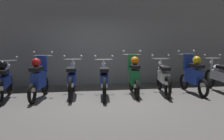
{
  "coord_description": "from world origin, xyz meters",
  "views": [
    {
      "loc": [
        -0.92,
        -6.36,
        1.66
      ],
      "look_at": [
        0.24,
        0.76,
        0.75
      ],
      "focal_mm": 40.4,
      "sensor_mm": 36.0,
      "label": 1
    }
  ],
  "objects_px": {
    "motorbike_slot_5": "(134,75)",
    "motorbike_slot_6": "(163,77)",
    "motorbike_slot_8": "(220,76)",
    "motorbike_slot_7": "(193,75)",
    "motorbike_slot_2": "(39,78)",
    "motorbike_slot_3": "(72,79)",
    "motorbike_slot_4": "(104,79)",
    "motorbike_slot_1": "(5,80)"
  },
  "relations": [
    {
      "from": "motorbike_slot_5",
      "to": "motorbike_slot_6",
      "type": "bearing_deg",
      "value": -1.34
    },
    {
      "from": "motorbike_slot_8",
      "to": "motorbike_slot_7",
      "type": "bearing_deg",
      "value": -177.78
    },
    {
      "from": "motorbike_slot_5",
      "to": "motorbike_slot_6",
      "type": "height_order",
      "value": "motorbike_slot_5"
    },
    {
      "from": "motorbike_slot_5",
      "to": "motorbike_slot_2",
      "type": "bearing_deg",
      "value": -177.86
    },
    {
      "from": "motorbike_slot_3",
      "to": "motorbike_slot_5",
      "type": "relative_size",
      "value": 1.16
    },
    {
      "from": "motorbike_slot_3",
      "to": "motorbike_slot_8",
      "type": "distance_m",
      "value": 4.52
    },
    {
      "from": "motorbike_slot_7",
      "to": "motorbike_slot_8",
      "type": "bearing_deg",
      "value": 2.22
    },
    {
      "from": "motorbike_slot_4",
      "to": "motorbike_slot_7",
      "type": "relative_size",
      "value": 1.16
    },
    {
      "from": "motorbike_slot_7",
      "to": "motorbike_slot_2",
      "type": "bearing_deg",
      "value": 179.54
    },
    {
      "from": "motorbike_slot_2",
      "to": "motorbike_slot_6",
      "type": "distance_m",
      "value": 3.62
    },
    {
      "from": "motorbike_slot_7",
      "to": "motorbike_slot_4",
      "type": "bearing_deg",
      "value": 179.24
    },
    {
      "from": "motorbike_slot_4",
      "to": "motorbike_slot_6",
      "type": "xyz_separation_m",
      "value": [
        1.81,
        0.08,
        0.0
      ]
    },
    {
      "from": "motorbike_slot_6",
      "to": "motorbike_slot_1",
      "type": "bearing_deg",
      "value": -179.64
    },
    {
      "from": "motorbike_slot_1",
      "to": "motorbike_slot_8",
      "type": "bearing_deg",
      "value": -0.47
    },
    {
      "from": "motorbike_slot_8",
      "to": "motorbike_slot_2",
      "type": "bearing_deg",
      "value": 179.99
    },
    {
      "from": "motorbike_slot_1",
      "to": "motorbike_slot_5",
      "type": "relative_size",
      "value": 1.16
    },
    {
      "from": "motorbike_slot_4",
      "to": "motorbike_slot_7",
      "type": "height_order",
      "value": "motorbike_slot_7"
    },
    {
      "from": "motorbike_slot_3",
      "to": "motorbike_slot_6",
      "type": "bearing_deg",
      "value": -2.99
    },
    {
      "from": "motorbike_slot_4",
      "to": "motorbike_slot_5",
      "type": "relative_size",
      "value": 1.16
    },
    {
      "from": "motorbike_slot_6",
      "to": "motorbike_slot_3",
      "type": "bearing_deg",
      "value": 177.01
    },
    {
      "from": "motorbike_slot_5",
      "to": "motorbike_slot_7",
      "type": "distance_m",
      "value": 1.81
    },
    {
      "from": "motorbike_slot_3",
      "to": "motorbike_slot_6",
      "type": "relative_size",
      "value": 1.01
    },
    {
      "from": "motorbike_slot_5",
      "to": "motorbike_slot_7",
      "type": "xyz_separation_m",
      "value": [
        1.8,
        -0.14,
        0.0
      ]
    },
    {
      "from": "motorbike_slot_1",
      "to": "motorbike_slot_5",
      "type": "bearing_deg",
      "value": 0.79
    },
    {
      "from": "motorbike_slot_6",
      "to": "motorbike_slot_7",
      "type": "relative_size",
      "value": 1.15
    },
    {
      "from": "motorbike_slot_1",
      "to": "motorbike_slot_8",
      "type": "xyz_separation_m",
      "value": [
        6.33,
        -0.05,
        -0.04
      ]
    },
    {
      "from": "motorbike_slot_6",
      "to": "motorbike_slot_7",
      "type": "distance_m",
      "value": 0.91
    },
    {
      "from": "motorbike_slot_8",
      "to": "motorbike_slot_1",
      "type": "bearing_deg",
      "value": 179.53
    },
    {
      "from": "motorbike_slot_6",
      "to": "motorbike_slot_8",
      "type": "bearing_deg",
      "value": -2.56
    },
    {
      "from": "motorbike_slot_1",
      "to": "motorbike_slot_8",
      "type": "height_order",
      "value": "same"
    },
    {
      "from": "motorbike_slot_4",
      "to": "motorbike_slot_7",
      "type": "xyz_separation_m",
      "value": [
        2.71,
        -0.04,
        0.08
      ]
    },
    {
      "from": "motorbike_slot_2",
      "to": "motorbike_slot_3",
      "type": "xyz_separation_m",
      "value": [
        0.9,
        0.22,
        -0.08
      ]
    },
    {
      "from": "motorbike_slot_2",
      "to": "motorbike_slot_4",
      "type": "height_order",
      "value": "motorbike_slot_2"
    },
    {
      "from": "motorbike_slot_2",
      "to": "motorbike_slot_6",
      "type": "xyz_separation_m",
      "value": [
        3.61,
        0.08,
        -0.08
      ]
    },
    {
      "from": "motorbike_slot_2",
      "to": "motorbike_slot_5",
      "type": "distance_m",
      "value": 2.71
    },
    {
      "from": "motorbike_slot_3",
      "to": "motorbike_slot_7",
      "type": "relative_size",
      "value": 1.16
    },
    {
      "from": "motorbike_slot_6",
      "to": "motorbike_slot_8",
      "type": "distance_m",
      "value": 1.81
    },
    {
      "from": "motorbike_slot_7",
      "to": "motorbike_slot_8",
      "type": "height_order",
      "value": "motorbike_slot_7"
    },
    {
      "from": "motorbike_slot_4",
      "to": "motorbike_slot_6",
      "type": "relative_size",
      "value": 1.01
    },
    {
      "from": "motorbike_slot_4",
      "to": "motorbike_slot_6",
      "type": "height_order",
      "value": "same"
    },
    {
      "from": "motorbike_slot_5",
      "to": "motorbike_slot_8",
      "type": "height_order",
      "value": "motorbike_slot_5"
    },
    {
      "from": "motorbike_slot_8",
      "to": "motorbike_slot_3",
      "type": "bearing_deg",
      "value": 177.18
    }
  ]
}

